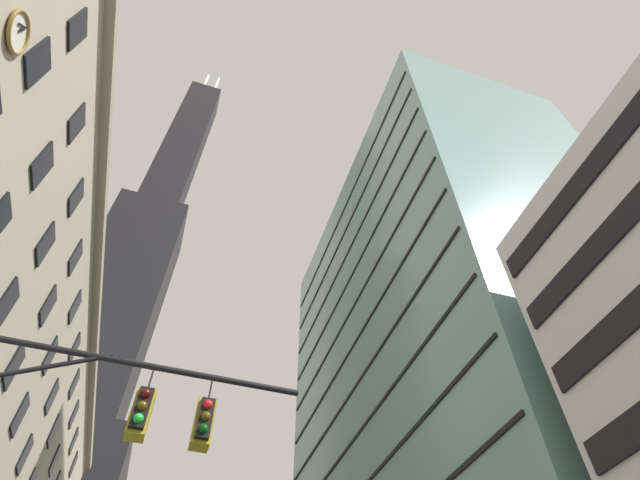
# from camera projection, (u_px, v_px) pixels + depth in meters

# --- Properties ---
(dark_skyscraper) EXTENTS (25.27, 25.27, 212.38)m
(dark_skyscraper) POSITION_uv_depth(u_px,v_px,m) (95.00, 357.00, 102.18)
(dark_skyscraper) COLOR black
(dark_skyscraper) RESTS_ON ground
(glass_office_midrise) EXTENTS (18.08, 36.10, 52.84)m
(glass_office_midrise) POSITION_uv_depth(u_px,v_px,m) (449.00, 382.00, 43.50)
(glass_office_midrise) COLOR gray
(glass_office_midrise) RESTS_ON ground
(traffic_signal_mast) EXTENTS (7.31, 0.63, 7.93)m
(traffic_signal_mast) POSITION_uv_depth(u_px,v_px,m) (67.00, 450.00, 9.23)
(traffic_signal_mast) COLOR black
(traffic_signal_mast) RESTS_ON sidewalk_left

